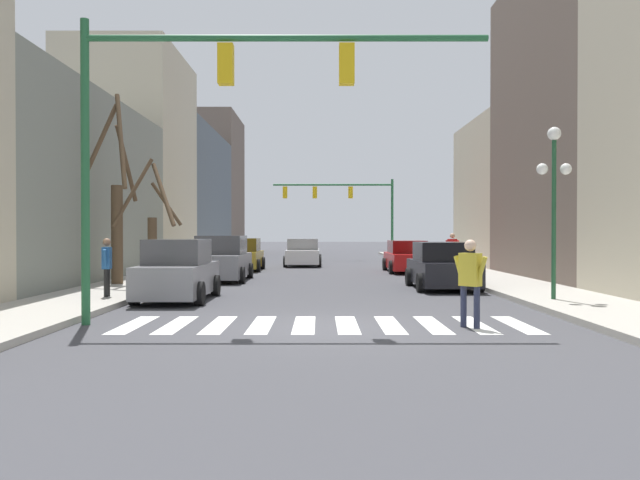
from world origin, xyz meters
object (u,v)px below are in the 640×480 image
pedestrian_on_left_sidewalk (450,248)px  pedestrian_waiting_at_curb (468,276)px  street_tree_right_far (114,209)px  street_tree_right_near (150,231)px  car_at_intersection (176,272)px  pedestrian_on_right_sidewalk (105,262)px  car_parked_right_mid (301,253)px  car_parked_left_far (220,260)px  traffic_signal_near (204,99)px  street_lamp_right_corner (552,178)px  traffic_signal_far (344,199)px  car_driving_toward_lane (405,257)px  car_parked_right_near (240,255)px

pedestrian_on_left_sidewalk → pedestrian_waiting_at_curb: bearing=125.8°
street_tree_right_far → street_tree_right_near: 1.46m
car_at_intersection → pedestrian_on_right_sidewalk: pedestrian_on_right_sidewalk is taller
pedestrian_on_left_sidewalk → street_tree_right_near: size_ratio=0.39×
car_parked_right_mid → car_parked_left_far: 11.58m
traffic_signal_near → car_at_intersection: 6.41m
pedestrian_on_right_sidewalk → pedestrian_on_left_sidewalk: pedestrian_on_left_sidewalk is taller
street_tree_right_far → street_tree_right_near: (1.16, 0.46, -0.76)m
traffic_signal_near → car_at_intersection: size_ratio=2.08×
street_lamp_right_corner → car_parked_right_mid: 21.08m
traffic_signal_far → pedestrian_waiting_at_curb: traffic_signal_far is taller
car_driving_toward_lane → traffic_signal_near: bearing=159.2°
pedestrian_waiting_at_curb → street_lamp_right_corner: bearing=-83.3°
street_lamp_right_corner → pedestrian_on_right_sidewalk: (-12.28, 0.65, -2.30)m
traffic_signal_far → car_at_intersection: bearing=-102.5°
traffic_signal_far → street_tree_right_far: street_tree_right_far is taller
pedestrian_on_right_sidewalk → car_parked_right_mid: bearing=-22.7°
street_lamp_right_corner → car_driving_toward_lane: street_lamp_right_corner is taller
street_lamp_right_corner → car_at_intersection: 10.76m
car_parked_right_near → street_tree_right_near: bearing=168.3°
car_parked_right_near → car_parked_right_mid: bearing=-34.2°
street_lamp_right_corner → pedestrian_waiting_at_curb: (-3.24, -4.10, -2.35)m
car_at_intersection → car_driving_toward_lane: car_at_intersection is taller
car_parked_right_mid → street_tree_right_far: bearing=-23.0°
car_parked_right_mid → traffic_signal_near: bearing=-3.4°
street_tree_right_far → street_tree_right_near: street_tree_right_far is taller
traffic_signal_near → car_parked_left_far: size_ratio=1.85×
car_parked_right_mid → car_parked_left_far: bearing=-14.9°
traffic_signal_near → pedestrian_on_left_sidewalk: (8.68, 16.52, -3.55)m
car_parked_right_near → street_tree_right_far: size_ratio=0.63×
street_lamp_right_corner → car_parked_right_mid: (-7.30, 19.60, -2.67)m
car_parked_right_mid → street_tree_right_far: (-6.17, -14.53, 2.03)m
car_parked_right_mid → pedestrian_waiting_at_curb: 24.05m
car_parked_right_near → car_driving_toward_lane: car_parked_right_near is taller
street_tree_right_near → pedestrian_on_left_sidewalk: bearing=30.7°
car_at_intersection → car_parked_right_near: 14.08m
car_parked_right_mid → street_tree_right_near: (-5.01, -14.07, 1.27)m
car_parked_right_mid → pedestrian_waiting_at_curb: (4.06, -23.70, 0.32)m
car_at_intersection → street_tree_right_near: size_ratio=0.91×
street_tree_right_far → street_tree_right_near: bearing=21.8°
traffic_signal_far → pedestrian_on_left_sidewalk: (4.45, -14.98, -3.16)m
car_at_intersection → car_parked_left_far: car_parked_left_far is taller
car_at_intersection → car_parked_left_far: (0.11, 7.34, 0.03)m
traffic_signal_near → traffic_signal_far: size_ratio=0.99×
traffic_signal_near → pedestrian_waiting_at_curb: size_ratio=4.74×
street_lamp_right_corner → pedestrian_on_left_sidewalk: bearing=90.0°
car_driving_toward_lane → pedestrian_on_left_sidewalk: 2.32m
pedestrian_on_left_sidewalk → traffic_signal_near: bearing=108.9°
car_parked_right_near → car_parked_left_far: bearing=-179.7°
street_tree_right_far → traffic_signal_far: bearing=68.4°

